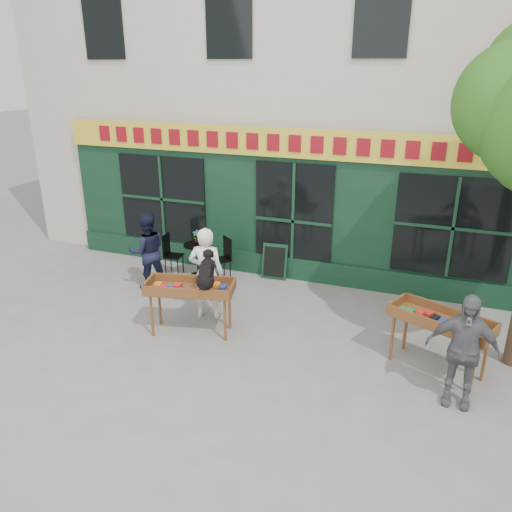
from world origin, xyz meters
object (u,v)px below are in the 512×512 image
at_px(book_cart_right, 441,323).
at_px(man_right, 463,350).
at_px(book_cart_center, 190,290).
at_px(dog, 206,269).
at_px(woman, 206,273).
at_px(bistro_table, 197,254).
at_px(man_left, 148,251).

height_order(book_cart_right, man_right, man_right).
relative_size(book_cart_center, dog, 2.67).
bearing_deg(book_cart_center, dog, -21.34).
height_order(woman, man_right, woman).
distance_m(book_cart_right, bistro_table, 5.55).
relative_size(dog, man_right, 0.36).
bearing_deg(dog, bistro_table, 107.23).
bearing_deg(bistro_table, man_right, -27.05).
xyz_separation_m(book_cart_center, man_right, (4.42, -0.47, 0.02)).
bearing_deg(book_cart_right, man_left, -167.39).
xyz_separation_m(book_cart_right, man_right, (0.30, -0.75, 0.02)).
height_order(book_cart_center, woman, woman).
relative_size(dog, bistro_table, 0.79).
bearing_deg(dog, man_left, 131.72).
height_order(woman, man_left, woman).
xyz_separation_m(book_cart_center, book_cart_right, (4.12, 0.28, 0.00)).
height_order(book_cart_center, dog, dog).
relative_size(book_cart_right, bistro_table, 2.14).
distance_m(book_cart_center, bistro_table, 2.56).
bearing_deg(woman, man_right, 152.57).
distance_m(book_cart_right, man_right, 0.81).
height_order(book_cart_center, book_cart_right, same).
bearing_deg(man_left, book_cart_center, 100.01).
bearing_deg(book_cart_center, bistro_table, 100.99).
bearing_deg(man_left, dog, 104.10).
height_order(book_cart_right, man_left, man_left).
height_order(book_cart_right, bistro_table, book_cart_right).
distance_m(man_right, man_left, 6.44).
height_order(book_cart_center, man_left, man_left).
distance_m(man_right, bistro_table, 6.14).
bearing_deg(man_right, man_left, 166.56).
distance_m(book_cart_center, dog, 0.59).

